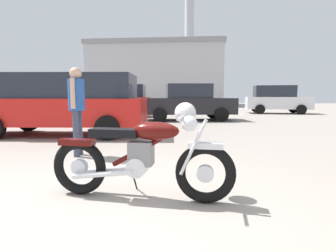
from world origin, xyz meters
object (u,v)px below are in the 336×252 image
object	(u,v)px
dark_sedan_left	(109,99)
silver_sedan_mid	(276,99)
bystander	(77,102)
vintage_motorcycle	(145,155)
blue_hatchback_right	(66,103)
pale_sedan_back	(188,102)

from	to	relation	value
dark_sedan_left	silver_sedan_mid	bearing A→B (deg)	-165.58
dark_sedan_left	bystander	bearing A→B (deg)	99.38
vintage_motorcycle	blue_hatchback_right	bearing A→B (deg)	129.45
blue_hatchback_right	pale_sedan_back	bearing A→B (deg)	-127.96
bystander	pale_sedan_back	bearing A→B (deg)	70.41
blue_hatchback_right	dark_sedan_left	distance (m)	7.08
silver_sedan_mid	bystander	bearing A→B (deg)	-115.36
bystander	blue_hatchback_right	world-z (taller)	blue_hatchback_right
pale_sedan_back	silver_sedan_mid	bearing A→B (deg)	-144.85
bystander	blue_hatchback_right	xyz separation A→B (m)	(-1.46, 2.58, -0.08)
vintage_motorcycle	blue_hatchback_right	world-z (taller)	blue_hatchback_right
dark_sedan_left	pale_sedan_back	world-z (taller)	dark_sedan_left
silver_sedan_mid	pale_sedan_back	world-z (taller)	silver_sedan_mid
vintage_motorcycle	dark_sedan_left	xyz separation A→B (m)	(-4.07, 11.57, 0.45)
bystander	dark_sedan_left	distance (m)	9.90
silver_sedan_mid	blue_hatchback_right	bearing A→B (deg)	-126.03
bystander	pale_sedan_back	size ratio (longest dim) A/B	0.38
blue_hatchback_right	pale_sedan_back	world-z (taller)	blue_hatchback_right
silver_sedan_mid	pale_sedan_back	distance (m)	7.72
bystander	dark_sedan_left	xyz separation A→B (m)	(-2.42, 9.60, -0.08)
blue_hatchback_right	dark_sedan_left	world-z (taller)	same
blue_hatchback_right	silver_sedan_mid	world-z (taller)	silver_sedan_mid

